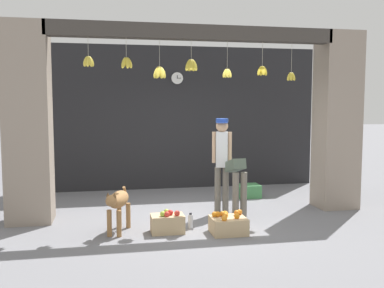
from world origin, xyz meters
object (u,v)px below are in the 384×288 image
at_px(produce_box_green, 248,191).
at_px(wall_clock, 177,78).
at_px(dog, 118,202).
at_px(fruit_crate_apples, 168,223).
at_px(fruit_crate_oranges, 228,224).
at_px(worker_stooping, 235,177).
at_px(water_bottle, 191,221).
at_px(shopkeeper, 222,158).

xyz_separation_m(produce_box_green, wall_clock, (-1.28, 1.22, 2.36)).
bearing_deg(dog, fruit_crate_apples, 98.86).
bearing_deg(fruit_crate_oranges, produce_box_green, 65.08).
xyz_separation_m(worker_stooping, water_bottle, (-0.87, -0.53, -0.58)).
xyz_separation_m(dog, produce_box_green, (2.68, 1.98, -0.33)).
bearing_deg(shopkeeper, fruit_crate_apples, 58.67).
bearing_deg(fruit_crate_apples, shopkeeper, 41.60).
xyz_separation_m(dog, worker_stooping, (1.97, 0.54, 0.23)).
xyz_separation_m(shopkeeper, fruit_crate_apples, (-1.09, -0.97, -0.84)).
distance_m(shopkeeper, fruit_crate_apples, 1.68).
relative_size(shopkeeper, fruit_crate_apples, 3.40).
relative_size(dog, fruit_crate_oranges, 1.66).
xyz_separation_m(fruit_crate_oranges, produce_box_green, (1.08, 2.32, -0.00)).
height_order(fruit_crate_apples, water_bottle, fruit_crate_apples).
bearing_deg(dog, produce_box_green, 145.74).
distance_m(produce_box_green, water_bottle, 2.52).
height_order(dog, worker_stooping, worker_stooping).
xyz_separation_m(fruit_crate_apples, produce_box_green, (1.96, 2.11, -0.01)).
relative_size(worker_stooping, fruit_crate_apples, 2.12).
bearing_deg(shopkeeper, water_bottle, 66.15).
bearing_deg(dog, fruit_crate_oranges, 97.18).
bearing_deg(wall_clock, worker_stooping, -77.89).
bearing_deg(water_bottle, produce_box_green, 51.17).
distance_m(shopkeeper, water_bottle, 1.39).
distance_m(dog, fruit_crate_apples, 0.80).
bearing_deg(dog, wall_clock, 175.71).
relative_size(dog, water_bottle, 3.53).
relative_size(dog, shopkeeper, 0.51).
distance_m(shopkeeper, wall_clock, 2.83).
distance_m(water_bottle, wall_clock, 3.99).
height_order(dog, fruit_crate_apples, dog).
height_order(worker_stooping, wall_clock, wall_clock).
height_order(fruit_crate_oranges, water_bottle, fruit_crate_oranges).
bearing_deg(wall_clock, fruit_crate_apples, -101.50).
height_order(produce_box_green, water_bottle, produce_box_green).
xyz_separation_m(fruit_crate_oranges, wall_clock, (-0.20, 3.54, 2.36)).
relative_size(fruit_crate_apples, produce_box_green, 1.05).
distance_m(fruit_crate_oranges, produce_box_green, 2.56).
xyz_separation_m(worker_stooping, fruit_crate_oranges, (-0.37, -0.89, -0.56)).
xyz_separation_m(dog, wall_clock, (1.40, 3.20, 2.03)).
relative_size(fruit_crate_oranges, fruit_crate_apples, 1.05).
bearing_deg(worker_stooping, fruit_crate_apples, -155.16).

